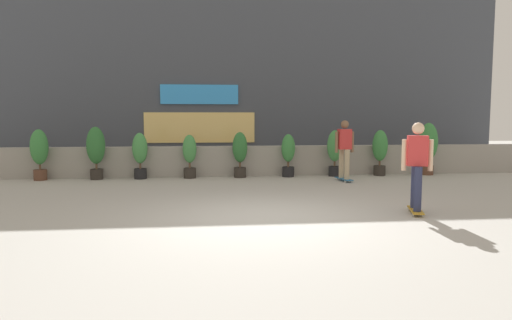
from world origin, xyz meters
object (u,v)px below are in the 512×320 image
potted_plant_0 (39,151)px  potted_plant_1 (96,149)px  potted_plant_4 (240,152)px  potted_plant_5 (288,153)px  potted_plant_3 (190,154)px  potted_plant_8 (428,144)px  skater_by_wall_right (417,163)px  skater_far_right (344,148)px  potted_plant_6 (335,150)px  potted_plant_7 (380,150)px  potted_plant_2 (140,153)px

potted_plant_0 → potted_plant_1: 1.55m
potted_plant_4 → potted_plant_5: (1.45, 0.00, -0.05)m
potted_plant_3 → potted_plant_4: potted_plant_4 is taller
potted_plant_8 → skater_by_wall_right: bearing=-118.3°
skater_by_wall_right → skater_far_right: size_ratio=1.00×
potted_plant_0 → potted_plant_4: potted_plant_0 is taller
potted_plant_6 → potted_plant_7: (1.42, 0.00, 0.00)m
potted_plant_2 → potted_plant_4: (2.90, 0.00, 0.01)m
potted_plant_7 → skater_by_wall_right: bearing=-104.4°
potted_plant_7 → skater_far_right: (-1.45, -1.10, 0.15)m
potted_plant_7 → potted_plant_8: (1.54, 0.00, 0.15)m
potted_plant_0 → potted_plant_2: (2.79, 0.00, -0.08)m
potted_plant_1 → potted_plant_4: 4.13m
skater_far_right → potted_plant_8: bearing=20.2°
potted_plant_4 → potted_plant_2: bearing=180.0°
potted_plant_2 → potted_plant_6: size_ratio=0.96×
potted_plant_6 → skater_far_right: skater_far_right is taller
potted_plant_1 → potted_plant_0: bearing=180.0°
potted_plant_3 → potted_plant_7: size_ratio=0.92×
potted_plant_2 → potted_plant_7: size_ratio=0.96×
skater_far_right → potted_plant_0: bearing=172.7°
potted_plant_1 → skater_by_wall_right: skater_by_wall_right is taller
potted_plant_0 → skater_by_wall_right: skater_by_wall_right is taller
potted_plant_7 → skater_far_right: skater_far_right is taller
potted_plant_2 → skater_far_right: bearing=-10.8°
potted_plant_8 → potted_plant_6: bearing=-180.0°
potted_plant_6 → potted_plant_8: (2.95, 0.00, 0.15)m
potted_plant_4 → potted_plant_8: size_ratio=0.84×
potted_plant_5 → potted_plant_6: bearing=-0.0°
potted_plant_8 → skater_far_right: size_ratio=0.95×
potted_plant_1 → potted_plant_6: size_ratio=1.09×
potted_plant_6 → skater_far_right: bearing=-92.0°
potted_plant_1 → skater_by_wall_right: (7.02, -5.46, 0.06)m
potted_plant_2 → potted_plant_6: bearing=-0.0°
potted_plant_8 → skater_far_right: skater_far_right is taller
potted_plant_6 → skater_by_wall_right: skater_by_wall_right is taller
potted_plant_4 → potted_plant_7: bearing=0.0°
potted_plant_7 → skater_by_wall_right: skater_by_wall_right is taller
potted_plant_4 → potted_plant_6: size_ratio=0.97×
potted_plant_7 → potted_plant_8: 1.54m
potted_plant_3 → potted_plant_5: bearing=0.0°
potted_plant_1 → skater_far_right: skater_far_right is taller
potted_plant_6 → potted_plant_1: bearing=180.0°
potted_plant_0 → skater_by_wall_right: size_ratio=0.85×
potted_plant_4 → skater_far_right: 3.05m
potted_plant_6 → potted_plant_4: bearing=180.0°
potted_plant_5 → potted_plant_7: 2.84m
potted_plant_0 → potted_plant_4: 5.68m
potted_plant_3 → potted_plant_4: 1.48m
potted_plant_0 → potted_plant_4: size_ratio=1.07×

